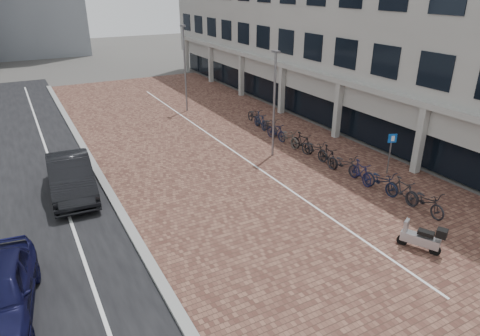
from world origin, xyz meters
name	(u,v)px	position (x,y,z in m)	size (l,w,h in m)	color
ground	(326,267)	(0.00, 0.00, 0.00)	(140.00, 140.00, 0.00)	#474442
plaza_brick	(221,146)	(2.00, 12.00, 0.01)	(14.50, 42.00, 0.04)	brown
street_asphalt	(10,185)	(-9.00, 12.00, 0.01)	(8.00, 50.00, 0.03)	black
curb	(95,168)	(-5.10, 12.00, 0.07)	(0.35, 42.00, 0.14)	gray
lane_line	(55,176)	(-7.00, 12.00, 0.02)	(0.12, 44.00, 0.00)	white
parking_line	(224,145)	(2.20, 12.00, 0.04)	(0.10, 30.00, 0.00)	white
car_dark	(71,177)	(-6.50, 9.61, 0.84)	(1.78, 5.11, 1.68)	black
scooter_front	(421,237)	(3.50, -0.76, 0.53)	(0.48, 1.54, 1.06)	#A5A6AA
parking_sign	(391,148)	(7.50, 4.55, 1.35)	(0.42, 0.19, 2.07)	slate
lamp_near	(274,106)	(3.78, 9.25, 2.78)	(0.12, 0.12, 5.55)	slate
lamp_far	(185,70)	(3.01, 19.73, 3.00)	(0.12, 0.12, 5.99)	slate
bike_row	(316,149)	(5.65, 7.90, 0.52)	(1.28, 15.83, 1.05)	black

